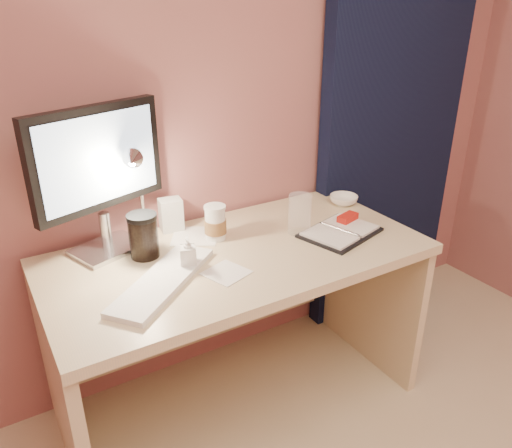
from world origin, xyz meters
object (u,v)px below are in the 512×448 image
clear_cup (300,214)px  dark_jar (144,238)px  coffee_cup (215,223)px  desk_lamp (159,182)px  keyboard (163,280)px  product_box (171,215)px  bowl (344,200)px  planner (341,231)px  desk (230,294)px  monitor (97,168)px  lotion_bottle (188,252)px

clear_cup → dark_jar: bearing=168.2°
coffee_cup → desk_lamp: bearing=158.0°
keyboard → dark_jar: bearing=47.2°
keyboard → product_box: bearing=24.8°
keyboard → bowl: bearing=-25.6°
planner → clear_cup: clear_cup is taller
planner → bowl: 0.31m
desk → bowl: size_ratio=11.05×
clear_cup → monitor: bearing=161.4°
coffee_cup → lotion_bottle: 0.24m
monitor → keyboard: (0.09, -0.32, -0.31)m
monitor → planner: monitor is taller
coffee_cup → desk_lamp: desk_lamp is taller
keyboard → product_box: product_box is taller
product_box → keyboard: bearing=-108.4°
monitor → desk_lamp: bearing=-30.7°
keyboard → coffee_cup: bearing=-4.2°
coffee_cup → monitor: bearing=163.5°
planner → coffee_cup: 0.50m
desk → monitor: bearing=156.3°
planner → product_box: 0.68m
coffee_cup → product_box: coffee_cup is taller
lotion_bottle → monitor: bearing=127.0°
desk → lotion_bottle: bearing=-155.9°
monitor → dark_jar: (0.10, -0.11, -0.25)m
desk → coffee_cup: bearing=108.0°
dark_jar → keyboard: bearing=-93.8°
product_box → coffee_cup: bearing=-47.2°
dark_jar → product_box: size_ratio=1.12×
monitor → planner: bearing=-40.9°
planner → coffee_cup: bearing=138.9°
bowl → product_box: bearing=169.5°
desk → keyboard: size_ratio=2.93×
keyboard → product_box: (0.18, 0.37, 0.06)m
clear_cup → bowl: bearing=22.0°
monitor → clear_cup: monitor is taller
desk_lamp → desk: bearing=-10.0°
bowl → clear_cup: bearing=-158.0°
desk → product_box: product_box is taller
desk → bowl: bearing=7.6°
product_box → clear_cup: bearing=-25.9°
coffee_cup → bowl: coffee_cup is taller
planner → clear_cup: size_ratio=2.18×
lotion_bottle → desk_lamp: 0.30m
keyboard → planner: bearing=-39.4°
clear_cup → lotion_bottle: bearing=-175.9°
monitor → product_box: 0.38m
bowl → dark_jar: dark_jar is taller
desk → keyboard: keyboard is taller
lotion_bottle → dark_jar: (-0.10, 0.16, 0.01)m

